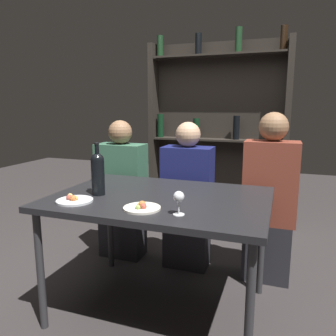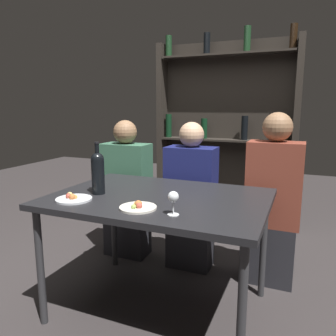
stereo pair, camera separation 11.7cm
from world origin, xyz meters
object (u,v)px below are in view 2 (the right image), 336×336
at_px(wine_glass_1, 173,198).
at_px(seated_person_right, 273,205).
at_px(wine_bottle, 98,171).
at_px(seated_person_left, 127,193).
at_px(wine_glass_0, 99,169).
at_px(food_plate_0, 73,199).
at_px(food_plate_1, 137,207).
at_px(seated_person_center, 191,201).

bearing_deg(wine_glass_1, seated_person_right, 66.47).
distance_m(wine_bottle, seated_person_left, 0.84).
height_order(wine_glass_0, wine_glass_1, wine_glass_1).
bearing_deg(seated_person_right, wine_glass_0, -161.81).
bearing_deg(seated_person_left, food_plate_0, -79.39).
relative_size(food_plate_1, seated_person_center, 0.17).
bearing_deg(food_plate_0, wine_glass_0, 108.53).
bearing_deg(food_plate_0, seated_person_left, 100.61).
relative_size(food_plate_0, seated_person_right, 0.17).
bearing_deg(wine_glass_0, seated_person_center, 34.21).
height_order(food_plate_1, seated_person_right, seated_person_right).
height_order(wine_glass_1, seated_person_center, seated_person_center).
height_order(seated_person_left, seated_person_center, seated_person_left).
bearing_deg(seated_person_right, wine_bottle, -143.58).
bearing_deg(food_plate_1, seated_person_center, 90.40).
distance_m(food_plate_1, seated_person_right, 1.12).
xyz_separation_m(wine_bottle, wine_glass_1, (0.59, -0.20, -0.06)).
relative_size(wine_bottle, wine_glass_1, 2.63).
relative_size(food_plate_0, seated_person_left, 0.18).
height_order(wine_glass_0, food_plate_1, wine_glass_0).
bearing_deg(seated_person_center, food_plate_1, -89.60).
distance_m(seated_person_center, seated_person_right, 0.63).
relative_size(wine_glass_1, seated_person_left, 0.10).
bearing_deg(wine_bottle, seated_person_center, 63.59).
xyz_separation_m(wine_glass_0, seated_person_left, (0.00, 0.40, -0.29)).
relative_size(wine_bottle, food_plate_0, 1.56).
relative_size(wine_bottle, wine_glass_0, 2.77).
relative_size(wine_glass_0, seated_person_left, 0.10).
xyz_separation_m(wine_glass_1, seated_person_center, (-0.22, 0.94, -0.29)).
relative_size(wine_glass_1, food_plate_0, 0.59).
distance_m(food_plate_0, food_plate_1, 0.42).
bearing_deg(seated_person_left, wine_glass_1, -49.04).
distance_m(food_plate_0, seated_person_right, 1.40).
distance_m(wine_glass_0, seated_person_center, 0.77).
distance_m(wine_bottle, seated_person_right, 1.27).
bearing_deg(wine_glass_0, wine_bottle, -55.89).
xyz_separation_m(food_plate_0, seated_person_center, (0.42, 0.91, -0.22)).
xyz_separation_m(wine_bottle, seated_person_right, (0.99, 0.73, -0.31)).
relative_size(food_plate_0, food_plate_1, 1.04).
bearing_deg(wine_glass_1, wine_glass_0, 146.67).
height_order(wine_glass_1, seated_person_right, seated_person_right).
xyz_separation_m(food_plate_0, seated_person_right, (1.05, 0.91, -0.17)).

